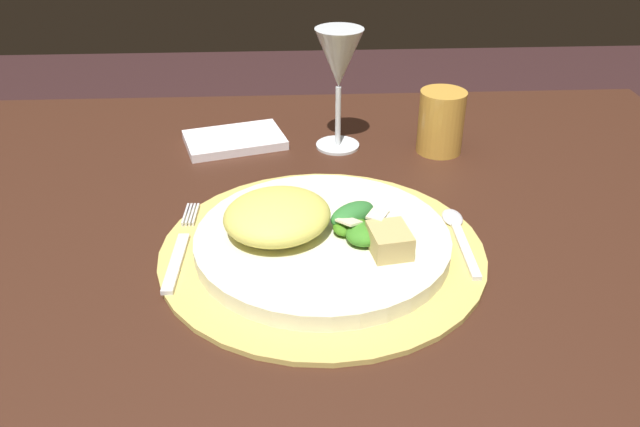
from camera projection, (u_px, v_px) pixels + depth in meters
name	position (u px, v px, depth m)	size (l,w,h in m)	color
dining_table	(263.00, 343.00, 0.86)	(1.29, 0.84, 0.70)	#3A1F14
placemat	(322.00, 250.00, 0.71)	(0.35, 0.35, 0.01)	tan
dinner_plate	(322.00, 241.00, 0.70)	(0.27, 0.27, 0.02)	#EAE7C8
pasta_serving	(277.00, 216.00, 0.69)	(0.12, 0.11, 0.04)	#DAD05B
salad_greens	(358.00, 225.00, 0.69)	(0.07, 0.09, 0.03)	#405D25
bread_piece	(389.00, 241.00, 0.66)	(0.05, 0.04, 0.03)	tan
fork	(180.00, 249.00, 0.70)	(0.02, 0.17, 0.00)	silver
spoon	(458.00, 231.00, 0.73)	(0.02, 0.14, 0.01)	silver
napkin	(235.00, 140.00, 0.95)	(0.14, 0.09, 0.01)	white
wine_glass	(339.00, 63.00, 0.88)	(0.07, 0.07, 0.17)	silver
amber_tumbler	(441.00, 122.00, 0.91)	(0.06, 0.06, 0.09)	gold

